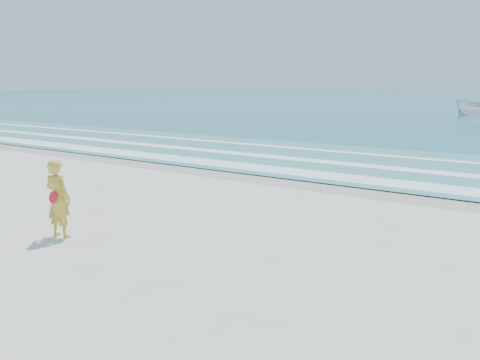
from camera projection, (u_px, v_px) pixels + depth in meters
The scene contains 8 objects.
ground at pixel (106, 260), 9.36m from camera, with size 400.00×400.00×0.00m, color silver.
wet_sand at pixel (302, 182), 16.74m from camera, with size 400.00×2.40×0.00m, color #B2A893.
shallow at pixel (351, 161), 20.84m from camera, with size 400.00×10.00×0.01m, color #59B7AD.
foam_near at pixel (317, 174), 17.80m from camera, with size 400.00×1.40×0.01m, color white.
foam_mid at pixel (344, 164), 20.18m from camera, with size 400.00×0.90×0.01m, color white.
foam_far at pixel (369, 154), 22.89m from camera, with size 400.00×0.60×0.01m, color white.
boat at pixel (480, 107), 50.05m from camera, with size 1.82×4.84×1.87m, color silver.
woman at pixel (58, 199), 10.55m from camera, with size 0.71×0.51×1.81m.
Camera 1 is at (7.07, -5.94, 3.46)m, focal length 35.00 mm.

